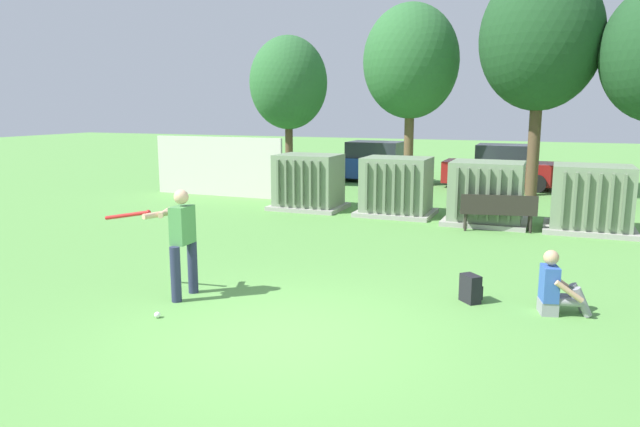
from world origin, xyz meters
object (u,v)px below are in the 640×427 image
(transformer_mid_east, at_px, (486,194))
(parked_car_left_of_center, at_px, (502,168))
(seated_spectator, at_px, (556,289))
(backpack, at_px, (471,289))
(transformer_mid_west, at_px, (396,187))
(park_bench, at_px, (498,210))
(transformer_east, at_px, (591,199))
(sports_ball, at_px, (157,315))
(transformer_west, at_px, (309,182))
(batter, at_px, (180,237))
(parked_car_leftmost, at_px, (373,163))

(transformer_mid_east, distance_m, parked_car_left_of_center, 7.30)
(seated_spectator, relative_size, backpack, 2.19)
(transformer_mid_west, xyz_separation_m, park_bench, (2.87, -1.28, -0.25))
(transformer_east, bearing_deg, backpack, -106.79)
(park_bench, height_order, sports_ball, park_bench)
(park_bench, xyz_separation_m, seated_spectator, (1.34, -5.70, -0.16))
(transformer_mid_east, xyz_separation_m, backpack, (0.51, -6.54, -0.57))
(transformer_west, xyz_separation_m, sports_ball, (1.56, -9.33, -0.74))
(transformer_east, xyz_separation_m, parked_car_left_of_center, (-2.68, 7.35, -0.04))
(transformer_mid_east, height_order, sports_ball, transformer_mid_east)
(seated_spectator, height_order, backpack, seated_spectator)
(transformer_east, bearing_deg, transformer_west, 176.80)
(sports_ball, distance_m, seated_spectator, 5.83)
(transformer_mid_west, distance_m, batter, 8.46)
(backpack, relative_size, parked_car_left_of_center, 0.10)
(transformer_mid_west, distance_m, parked_car_leftmost, 7.54)
(transformer_west, relative_size, transformer_east, 1.00)
(parked_car_leftmost, bearing_deg, parked_car_left_of_center, -0.67)
(transformer_mid_east, relative_size, sports_ball, 23.33)
(sports_ball, height_order, backpack, backpack)
(park_bench, distance_m, sports_ball, 8.98)
(transformer_mid_east, bearing_deg, sports_ball, -111.91)
(transformer_east, xyz_separation_m, backpack, (-1.96, -6.50, -0.57))
(transformer_east, bearing_deg, transformer_mid_west, 175.31)
(transformer_mid_east, relative_size, transformer_east, 1.00)
(transformer_east, distance_m, backpack, 6.81)
(seated_spectator, bearing_deg, parked_car_left_of_center, 97.97)
(transformer_east, distance_m, sports_ball, 10.80)
(seated_spectator, xyz_separation_m, parked_car_left_of_center, (-1.95, 13.92, 0.38))
(parked_car_left_of_center, bearing_deg, transformer_mid_west, -108.12)
(backpack, distance_m, parked_car_left_of_center, 13.88)
(park_bench, relative_size, batter, 1.06)
(transformer_west, height_order, parked_car_leftmost, same)
(transformer_west, distance_m, transformer_mid_east, 5.18)
(transformer_west, distance_m, batter, 8.48)
(sports_ball, height_order, parked_car_leftmost, parked_car_leftmost)
(transformer_mid_west, bearing_deg, parked_car_leftmost, 111.76)
(transformer_mid_west, xyz_separation_m, batter, (-1.35, -8.35, 0.19))
(transformer_mid_east, xyz_separation_m, seated_spectator, (1.74, -6.62, -0.41))
(backpack, distance_m, parked_car_leftmost, 15.07)
(sports_ball, xyz_separation_m, parked_car_left_of_center, (3.39, 16.25, 0.71))
(backpack, height_order, parked_car_left_of_center, parked_car_left_of_center)
(transformer_east, xyz_separation_m, seated_spectator, (-0.74, -6.57, -0.41))
(transformer_west, xyz_separation_m, transformer_mid_west, (2.68, -0.02, 0.00))
(transformer_east, distance_m, park_bench, 2.27)
(seated_spectator, bearing_deg, backpack, 176.60)
(sports_ball, xyz_separation_m, seated_spectator, (5.34, 2.33, 0.33))
(seated_spectator, bearing_deg, park_bench, 103.27)
(transformer_mid_west, distance_m, backpack, 7.55)
(transformer_mid_east, relative_size, batter, 1.21)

